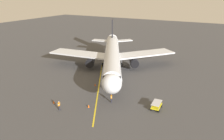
# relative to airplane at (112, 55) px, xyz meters

# --- Properties ---
(ground_plane) EXTENTS (220.00, 220.00, 0.00)m
(ground_plane) POSITION_rel_airplane_xyz_m (0.52, -1.85, -4.00)
(ground_plane) COLOR #424244
(apron_lead_in_line) EXTENTS (19.27, 35.28, 0.01)m
(apron_lead_in_line) POSITION_rel_airplane_xyz_m (-0.13, 6.25, -4.00)
(apron_lead_in_line) COLOR yellow
(apron_lead_in_line) RESTS_ON ground
(airplane) EXTENTS (31.19, 37.02, 11.50)m
(airplane) POSITION_rel_airplane_xyz_m (0.00, 0.00, 0.00)
(airplane) COLOR silver
(airplane) RESTS_ON ground
(ground_crew_marshaller) EXTENTS (0.37, 0.46, 1.71)m
(ground_crew_marshaller) POSITION_rel_airplane_xyz_m (-1.81, 22.41, -3.12)
(ground_crew_marshaller) COLOR #23232D
(ground_crew_marshaller) RESTS_ON ground
(ground_crew_wing_walker) EXTENTS (0.40, 0.47, 1.71)m
(ground_crew_wing_walker) POSITION_rel_airplane_xyz_m (-8.39, 15.63, -3.12)
(ground_crew_wing_walker) COLOR #23232D
(ground_crew_wing_walker) RESTS_ON ground
(ground_crew_loader) EXTENTS (0.47, 0.41, 1.71)m
(ground_crew_loader) POSITION_rel_airplane_xyz_m (-4.32, 11.33, -3.12)
(ground_crew_loader) COLOR #23232D
(ground_crew_loader) RESTS_ON ground
(baggage_cart_near_nose) EXTENTS (1.67, 2.67, 1.27)m
(baggage_cart_near_nose) POSITION_rel_airplane_xyz_m (-16.44, 13.91, -3.35)
(baggage_cart_near_nose) COLOR yellow
(baggage_cart_near_nose) RESTS_ON ground
(safety_cone_nose_left) EXTENTS (0.32, 0.32, 0.55)m
(safety_cone_nose_left) POSITION_rel_airplane_xyz_m (-1.60, 10.71, -3.73)
(safety_cone_nose_left) COLOR #F2590F
(safety_cone_nose_left) RESTS_ON ground
(safety_cone_nose_right) EXTENTS (0.32, 0.32, 0.55)m
(safety_cone_nose_right) POSITION_rel_airplane_xyz_m (0.77, 21.05, -3.73)
(safety_cone_nose_right) COLOR #F2590F
(safety_cone_nose_right) RESTS_ON ground
(safety_cone_wing_port) EXTENTS (0.32, 0.32, 0.55)m
(safety_cone_wing_port) POSITION_rel_airplane_xyz_m (-5.71, 19.19, -3.73)
(safety_cone_wing_port) COLOR #F2590F
(safety_cone_wing_port) RESTS_ON ground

